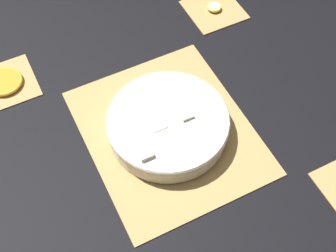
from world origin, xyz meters
TOP-DOWN VIEW (x-y plane):
  - ground_plane at (0.00, 0.00)m, footprint 6.00×6.00m
  - bamboo_mat_center at (-0.00, 0.00)m, footprint 0.43×0.36m
  - coaster_mat_near_right at (0.31, -0.30)m, footprint 0.15×0.15m
  - coaster_mat_far_right at (0.31, 0.30)m, footprint 0.15×0.15m
  - fruit_salad_bowl at (-0.00, 0.00)m, footprint 0.28×0.28m
  - orange_slice_whole at (0.31, 0.30)m, footprint 0.09×0.09m
  - banana_coin_single at (0.31, -0.30)m, footprint 0.04×0.04m

SIDE VIEW (x-z plane):
  - ground_plane at x=0.00m, z-range 0.00..0.00m
  - coaster_mat_far_right at x=0.31m, z-range 0.00..0.01m
  - coaster_mat_near_right at x=0.31m, z-range 0.00..0.01m
  - bamboo_mat_center at x=0.00m, z-range 0.00..0.01m
  - banana_coin_single at x=0.31m, z-range 0.01..0.01m
  - orange_slice_whole at x=0.31m, z-range 0.01..0.02m
  - fruit_salad_bowl at x=0.00m, z-range 0.00..0.07m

